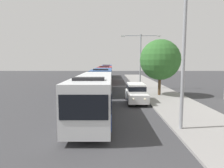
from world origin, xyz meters
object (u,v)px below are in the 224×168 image
object	(u,v)px
bus_middle	(105,74)
streetlamp_near	(184,46)
bus_fourth_in_line	(107,70)
bus_lead	(94,94)
bus_second_in_line	(102,79)
roadside_tree	(160,60)
streetlamp_mid	(140,55)
white_suv	(136,92)

from	to	relation	value
bus_middle	streetlamp_near	bearing A→B (deg)	-78.92
bus_fourth_in_line	bus_lead	bearing A→B (deg)	-90.00
bus_second_in_line	bus_fourth_in_line	bearing A→B (deg)	90.00
streetlamp_near	roadside_tree	bearing A→B (deg)	82.94
bus_fourth_in_line	streetlamp_mid	xyz separation A→B (m)	(5.40, -22.55, 3.23)
bus_lead	bus_second_in_line	size ratio (longest dim) A/B	1.03
streetlamp_mid	roadside_tree	distance (m)	5.91
bus_lead	roadside_tree	size ratio (longest dim) A/B	1.73
streetlamp_near	roadside_tree	size ratio (longest dim) A/B	1.22
bus_fourth_in_line	streetlamp_mid	world-z (taller)	streetlamp_mid
bus_lead	streetlamp_mid	size ratio (longest dim) A/B	1.44
white_suv	streetlamp_mid	size ratio (longest dim) A/B	0.65
white_suv	streetlamp_mid	distance (m)	10.21
bus_lead	roadside_tree	xyz separation A→B (m)	(6.88, 8.91, 2.57)
bus_second_in_line	white_suv	xyz separation A→B (m)	(3.70, -6.92, -0.66)
bus_middle	streetlamp_mid	distance (m)	11.74
bus_lead	bus_second_in_line	bearing A→B (deg)	90.00
bus_second_in_line	streetlamp_near	distance (m)	16.55
bus_fourth_in_line	streetlamp_mid	distance (m)	23.41
bus_middle	white_suv	size ratio (longest dim) A/B	2.40
bus_lead	streetlamp_mid	xyz separation A→B (m)	(5.40, 14.60, 3.23)
streetlamp_near	white_suv	bearing A→B (deg)	101.47
streetlamp_near	streetlamp_mid	size ratio (longest dim) A/B	1.02
bus_lead	streetlamp_near	world-z (taller)	streetlamp_near
bus_middle	white_suv	distance (m)	19.56
bus_second_in_line	white_suv	bearing A→B (deg)	-61.87
roadside_tree	bus_lead	bearing A→B (deg)	-127.66
bus_second_in_line	streetlamp_mid	xyz separation A→B (m)	(5.40, 2.37, 3.23)
bus_second_in_line	bus_fourth_in_line	world-z (taller)	same
bus_lead	streetlamp_near	distance (m)	7.02
bus_second_in_line	bus_lead	bearing A→B (deg)	-90.00
streetlamp_mid	streetlamp_near	bearing A→B (deg)	-90.00
white_suv	bus_middle	bearing A→B (deg)	100.90
bus_fourth_in_line	streetlamp_near	world-z (taller)	streetlamp_near
bus_middle	bus_fourth_in_line	distance (m)	12.64
roadside_tree	streetlamp_near	bearing A→B (deg)	-97.06
bus_second_in_line	roadside_tree	distance (m)	8.06
streetlamp_mid	bus_lead	bearing A→B (deg)	-110.29
streetlamp_mid	bus_second_in_line	bearing A→B (deg)	-156.31
streetlamp_near	bus_lead	bearing A→B (deg)	150.43
bus_fourth_in_line	roadside_tree	xyz separation A→B (m)	(6.88, -28.24, 2.57)
white_suv	bus_fourth_in_line	bearing A→B (deg)	96.63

